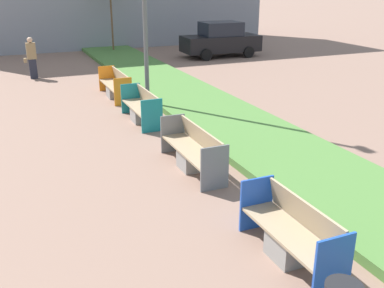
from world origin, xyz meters
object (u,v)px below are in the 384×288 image
bench_teal_frame (142,110)px  bench_orange_frame (116,87)px  pedestrian_walking (32,58)px  parked_car_distant (221,40)px  bench_blue_frame (291,237)px  bench_grey_frame (193,153)px

bench_teal_frame → bench_orange_frame: 3.19m
pedestrian_walking → parked_car_distant: 10.14m
bench_blue_frame → bench_grey_frame: bearing=89.9°
bench_grey_frame → bench_teal_frame: bearing=90.0°
bench_blue_frame → pedestrian_walking: (-2.45, 15.41, 0.53)m
bench_teal_frame → pedestrian_walking: (-2.45, 7.75, 0.52)m
bench_orange_frame → bench_blue_frame: bearing=-90.0°
pedestrian_walking → parked_car_distant: parked_car_distant is taller
bench_grey_frame → parked_car_distant: 15.54m
bench_blue_frame → bench_grey_frame: 3.78m
bench_blue_frame → bench_orange_frame: (0.00, 10.84, 0.01)m
parked_car_distant → bench_blue_frame: bearing=-111.7°
bench_orange_frame → parked_car_distant: parked_car_distant is taller
bench_teal_frame → parked_car_distant: size_ratio=0.51×
bench_teal_frame → bench_orange_frame: (0.00, 3.19, 0.01)m
parked_car_distant → pedestrian_walking: bearing=-167.1°
parked_car_distant → bench_grey_frame: bearing=-117.2°
pedestrian_walking → bench_orange_frame: bearing=-61.7°
parked_car_distant → bench_orange_frame: bearing=-137.2°
pedestrian_walking → bench_grey_frame: bearing=-78.1°
pedestrian_walking → parked_car_distant: bearing=11.3°
bench_blue_frame → bench_orange_frame: same height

